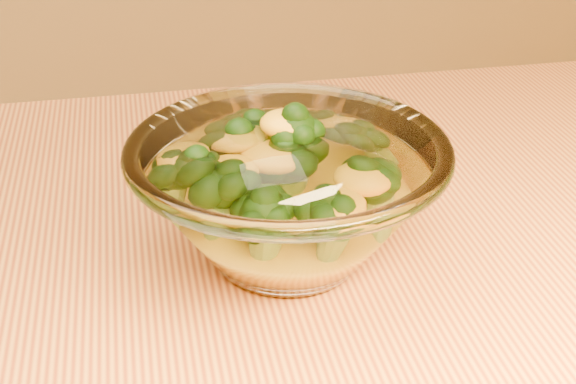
% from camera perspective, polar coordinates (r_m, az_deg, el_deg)
% --- Properties ---
extents(glass_bowl, '(0.20, 0.20, 0.09)m').
position_cam_1_polar(glass_bowl, '(0.51, 0.00, -0.43)').
color(glass_bowl, white).
rests_on(glass_bowl, table).
extents(cheese_sauce, '(0.11, 0.11, 0.03)m').
position_cam_1_polar(cheese_sauce, '(0.52, 0.00, -2.26)').
color(cheese_sauce, '#E9A813').
rests_on(cheese_sauce, glass_bowl).
extents(broccoli_heap, '(0.16, 0.15, 0.07)m').
position_cam_1_polar(broccoli_heap, '(0.51, -0.70, 1.37)').
color(broccoli_heap, black).
rests_on(broccoli_heap, cheese_sauce).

